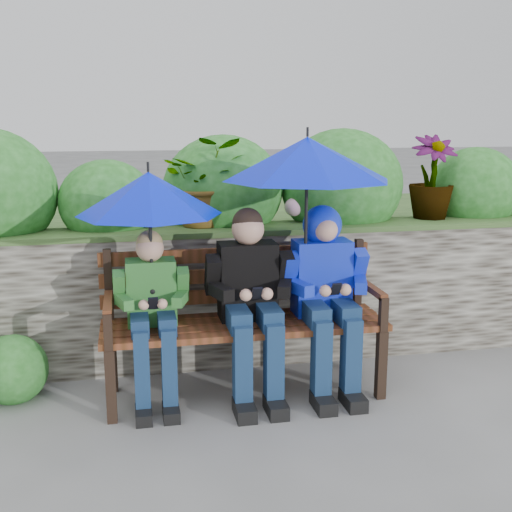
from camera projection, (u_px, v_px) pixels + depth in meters
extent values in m
plane|color=slate|center=(259.00, 399.00, 4.24)|extent=(60.00, 60.00, 0.00)
cube|color=#332D25|center=(239.00, 296.00, 4.85)|extent=(8.00, 0.40, 1.00)
cube|color=#2D4721|center=(239.00, 229.00, 4.74)|extent=(8.00, 0.42, 0.04)
cube|color=#2D4721|center=(217.00, 263.00, 6.00)|extent=(8.00, 2.00, 0.96)
ellipsoid|color=#1E5E1A|center=(107.00, 203.00, 4.69)|extent=(0.70, 0.56, 0.63)
ellipsoid|color=#1E5E1A|center=(223.00, 189.00, 4.92)|extent=(0.93, 0.74, 0.83)
ellipsoid|color=#1E5E1A|center=(342.00, 185.00, 5.07)|extent=(0.98, 0.79, 0.89)
ellipsoid|color=#1E5E1A|center=(475.00, 189.00, 5.31)|extent=(0.78, 0.62, 0.70)
sphere|color=#DC9CBC|center=(14.00, 215.00, 4.50)|extent=(0.14, 0.14, 0.14)
sphere|color=#DC9CBC|center=(294.00, 207.00, 4.89)|extent=(0.14, 0.14, 0.14)
imported|color=#1E5E1A|center=(204.00, 182.00, 4.71)|extent=(0.59, 0.51, 0.66)
imported|color=#1E5E1A|center=(432.00, 177.00, 5.06)|extent=(0.37, 0.37, 0.66)
sphere|color=#1E5E1A|center=(12.00, 370.00, 4.22)|extent=(0.46, 0.46, 0.46)
cube|color=black|center=(111.00, 387.00, 3.88)|extent=(0.06, 0.06, 0.47)
cube|color=black|center=(112.00, 358.00, 4.32)|extent=(0.06, 0.06, 0.47)
cube|color=black|center=(381.00, 365.00, 4.21)|extent=(0.06, 0.06, 0.47)
cube|color=black|center=(357.00, 341.00, 4.66)|extent=(0.06, 0.06, 0.47)
cube|color=#542D15|center=(250.00, 335.00, 4.02)|extent=(1.86, 0.10, 0.04)
cube|color=#542D15|center=(246.00, 328.00, 4.15)|extent=(1.86, 0.10, 0.04)
cube|color=#542D15|center=(243.00, 322.00, 4.28)|extent=(1.86, 0.10, 0.04)
cube|color=#542D15|center=(239.00, 316.00, 4.41)|extent=(1.86, 0.10, 0.04)
cube|color=black|center=(109.00, 287.00, 4.23)|extent=(0.05, 0.05, 0.52)
cube|color=#542D15|center=(108.00, 303.00, 4.00)|extent=(0.05, 0.48, 0.04)
cube|color=black|center=(108.00, 332.00, 3.80)|extent=(0.05, 0.05, 0.23)
cube|color=black|center=(358.00, 275.00, 4.57)|extent=(0.05, 0.05, 0.52)
cube|color=#542D15|center=(371.00, 288.00, 4.33)|extent=(0.05, 0.48, 0.04)
cube|color=black|center=(383.00, 315.00, 4.14)|extent=(0.05, 0.05, 0.23)
cube|color=#542D15|center=(238.00, 295.00, 4.43)|extent=(1.86, 0.04, 0.09)
cube|color=#542D15|center=(238.00, 275.00, 4.40)|extent=(1.86, 0.04, 0.09)
cube|color=#542D15|center=(238.00, 254.00, 4.37)|extent=(1.86, 0.04, 0.09)
cube|color=#387F31|center=(151.00, 292.00, 4.14)|extent=(0.32, 0.19, 0.43)
sphere|color=#D9A184|center=(150.00, 248.00, 4.06)|extent=(0.18, 0.18, 0.18)
sphere|color=tan|center=(150.00, 243.00, 4.06)|extent=(0.17, 0.17, 0.17)
cube|color=navy|center=(140.00, 323.00, 4.02)|extent=(0.11, 0.30, 0.11)
cube|color=navy|center=(142.00, 374.00, 3.94)|extent=(0.09, 0.10, 0.56)
cube|color=black|center=(144.00, 415.00, 3.94)|extent=(0.10, 0.20, 0.07)
cube|color=navy|center=(166.00, 322.00, 4.05)|extent=(0.11, 0.30, 0.11)
cube|color=navy|center=(169.00, 372.00, 3.97)|extent=(0.09, 0.10, 0.56)
cube|color=black|center=(171.00, 413.00, 3.97)|extent=(0.10, 0.20, 0.07)
cube|color=#387F31|center=(119.00, 287.00, 4.05)|extent=(0.07, 0.17, 0.24)
cube|color=#387F31|center=(124.00, 302.00, 3.95)|extent=(0.12, 0.20, 0.06)
sphere|color=#D9A184|center=(144.00, 305.00, 3.89)|extent=(0.06, 0.06, 0.06)
cube|color=#387F31|center=(183.00, 284.00, 4.12)|extent=(0.07, 0.17, 0.24)
cube|color=#387F31|center=(180.00, 299.00, 4.02)|extent=(0.12, 0.20, 0.06)
sphere|color=#D9A184|center=(162.00, 304.00, 3.91)|extent=(0.06, 0.06, 0.06)
cube|color=black|center=(153.00, 303.00, 3.89)|extent=(0.06, 0.07, 0.09)
cube|color=black|center=(247.00, 281.00, 4.25)|extent=(0.38, 0.22, 0.51)
sphere|color=#D9A184|center=(248.00, 229.00, 4.16)|extent=(0.21, 0.21, 0.21)
sphere|color=black|center=(248.00, 223.00, 4.16)|extent=(0.20, 0.20, 0.20)
cube|color=navy|center=(237.00, 317.00, 4.10)|extent=(0.13, 0.36, 0.13)
cube|color=navy|center=(242.00, 369.00, 4.00)|extent=(0.11, 0.12, 0.57)
cube|color=black|center=(245.00, 410.00, 3.98)|extent=(0.12, 0.25, 0.09)
cube|color=navy|center=(268.00, 315.00, 4.14)|extent=(0.13, 0.36, 0.13)
cube|color=navy|center=(274.00, 367.00, 4.03)|extent=(0.11, 0.12, 0.57)
cube|color=black|center=(276.00, 407.00, 4.02)|extent=(0.12, 0.25, 0.09)
cube|color=black|center=(213.00, 275.00, 4.14)|extent=(0.09, 0.20, 0.28)
cube|color=black|center=(221.00, 292.00, 4.02)|extent=(0.14, 0.24, 0.08)
sphere|color=#D9A184|center=(246.00, 295.00, 3.96)|extent=(0.08, 0.08, 0.08)
cube|color=black|center=(285.00, 271.00, 4.23)|extent=(0.09, 0.20, 0.28)
cube|color=black|center=(285.00, 288.00, 4.10)|extent=(0.14, 0.24, 0.08)
sphere|color=#D9A184|center=(267.00, 294.00, 3.98)|extent=(0.08, 0.08, 0.08)
cube|color=black|center=(257.00, 293.00, 3.95)|extent=(0.06, 0.07, 0.09)
cube|color=blue|center=(321.00, 277.00, 4.35)|extent=(0.38, 0.22, 0.51)
sphere|color=#D9A184|center=(323.00, 227.00, 4.26)|extent=(0.21, 0.21, 0.21)
sphere|color=blue|center=(322.00, 225.00, 4.28)|extent=(0.26, 0.26, 0.26)
sphere|color=#D9A184|center=(326.00, 230.00, 4.21)|extent=(0.16, 0.16, 0.16)
cube|color=navy|center=(314.00, 312.00, 4.20)|extent=(0.13, 0.35, 0.13)
cube|color=navy|center=(321.00, 363.00, 4.10)|extent=(0.11, 0.12, 0.57)
cube|color=black|center=(323.00, 403.00, 4.09)|extent=(0.12, 0.24, 0.09)
cube|color=navy|center=(343.00, 310.00, 4.24)|extent=(0.13, 0.35, 0.13)
cube|color=navy|center=(351.00, 361.00, 4.14)|extent=(0.11, 0.12, 0.57)
cube|color=black|center=(353.00, 400.00, 4.12)|extent=(0.12, 0.24, 0.09)
cube|color=blue|center=(290.00, 271.00, 4.24)|extent=(0.09, 0.20, 0.28)
cube|color=blue|center=(300.00, 288.00, 4.12)|extent=(0.14, 0.23, 0.08)
sphere|color=#D9A184|center=(325.00, 291.00, 4.06)|extent=(0.08, 0.08, 0.08)
cube|color=blue|center=(358.00, 268.00, 4.33)|extent=(0.09, 0.20, 0.28)
cube|color=blue|center=(360.00, 285.00, 4.20)|extent=(0.14, 0.23, 0.08)
sphere|color=#D9A184|center=(345.00, 290.00, 4.08)|extent=(0.08, 0.08, 0.08)
cube|color=black|center=(336.00, 289.00, 4.06)|extent=(0.06, 0.07, 0.09)
cone|color=#0016E2|center=(149.00, 193.00, 3.93)|extent=(0.90, 0.90, 0.26)
cylinder|color=black|center=(148.00, 167.00, 3.89)|extent=(0.02, 0.02, 0.06)
cylinder|color=black|center=(151.00, 243.00, 3.99)|extent=(0.02, 0.02, 0.62)
sphere|color=black|center=(153.00, 291.00, 4.06)|extent=(0.04, 0.04, 0.04)
cone|color=#0016E2|center=(307.00, 159.00, 4.08)|extent=(1.10, 1.10, 0.27)
cylinder|color=black|center=(308.00, 132.00, 4.04)|extent=(0.02, 0.02, 0.06)
cylinder|color=black|center=(306.00, 221.00, 4.16)|extent=(0.02, 0.02, 0.80)
sphere|color=black|center=(305.00, 280.00, 4.25)|extent=(0.04, 0.04, 0.04)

